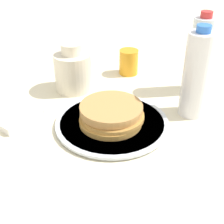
% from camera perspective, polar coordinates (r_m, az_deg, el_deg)
% --- Properties ---
extents(ground_plane, '(4.00, 4.00, 0.00)m').
position_cam_1_polar(ground_plane, '(0.84, -0.47, -1.31)').
color(ground_plane, beige).
extents(plate, '(0.29, 0.29, 0.01)m').
position_cam_1_polar(plate, '(0.81, 0.00, -1.97)').
color(plate, silver).
rests_on(plate, ground_plane).
extents(pancake_stack, '(0.17, 0.17, 0.05)m').
position_cam_1_polar(pancake_stack, '(0.79, -0.12, -0.33)').
color(pancake_stack, '#B8873E').
rests_on(pancake_stack, plate).
extents(juice_glass, '(0.06, 0.06, 0.08)m').
position_cam_1_polar(juice_glass, '(1.08, 3.06, 9.11)').
color(juice_glass, orange).
rests_on(juice_glass, ground_plane).
extents(cream_jug, '(0.11, 0.11, 0.15)m').
position_cam_1_polar(cream_jug, '(0.97, -7.14, 7.58)').
color(cream_jug, beige).
rests_on(cream_jug, ground_plane).
extents(water_bottle_near, '(0.07, 0.07, 0.25)m').
position_cam_1_polar(water_bottle_near, '(0.84, 15.20, 6.58)').
color(water_bottle_near, white).
rests_on(water_bottle_near, ground_plane).
extents(water_bottle_mid, '(0.07, 0.07, 0.24)m').
position_cam_1_polar(water_bottle_mid, '(0.97, 15.83, 9.94)').
color(water_bottle_mid, silver).
rests_on(water_bottle_mid, ground_plane).
extents(napkin, '(0.15, 0.17, 0.02)m').
position_cam_1_polar(napkin, '(0.88, -17.97, -0.39)').
color(napkin, white).
rests_on(napkin, ground_plane).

